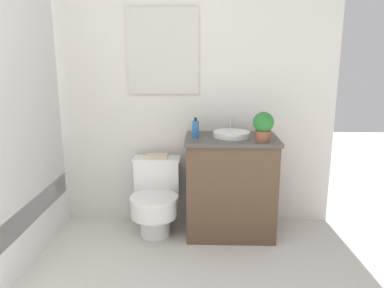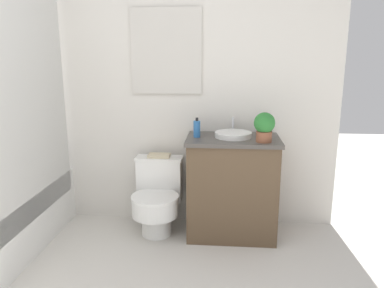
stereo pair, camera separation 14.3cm
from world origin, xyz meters
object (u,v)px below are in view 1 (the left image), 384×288
object	(u,v)px
toilet	(156,198)
soap_bottle	(195,129)
potted_plant	(263,125)
sink	(231,134)
book_on_tank	(157,156)

from	to	relation	value
toilet	soap_bottle	size ratio (longest dim) A/B	3.94
toilet	potted_plant	bearing A→B (deg)	-7.90
sink	book_on_tank	distance (m)	0.64
sink	potted_plant	distance (m)	0.28
sink	soap_bottle	distance (m)	0.28
sink	toilet	bearing A→B (deg)	-177.15
toilet	soap_bottle	world-z (taller)	soap_bottle
sink	potted_plant	size ratio (longest dim) A/B	1.48
potted_plant	book_on_tank	world-z (taller)	potted_plant
soap_bottle	book_on_tank	bearing A→B (deg)	159.60
toilet	soap_bottle	distance (m)	0.66
soap_bottle	book_on_tank	world-z (taller)	soap_bottle
potted_plant	book_on_tank	distance (m)	0.91
sink	book_on_tank	xyz separation A→B (m)	(-0.60, 0.10, -0.21)
sink	potted_plant	bearing A→B (deg)	-33.18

